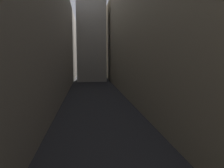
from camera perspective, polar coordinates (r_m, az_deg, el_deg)
ground_plane at (r=38.41m, az=-4.40°, el=-3.81°), size 264.00×264.00×0.00m
building_block_left at (r=41.17m, az=-21.90°, el=11.47°), size 12.91×108.00×21.51m
building_block_right at (r=41.78m, az=10.48°, el=13.92°), size 10.25×108.00×24.59m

